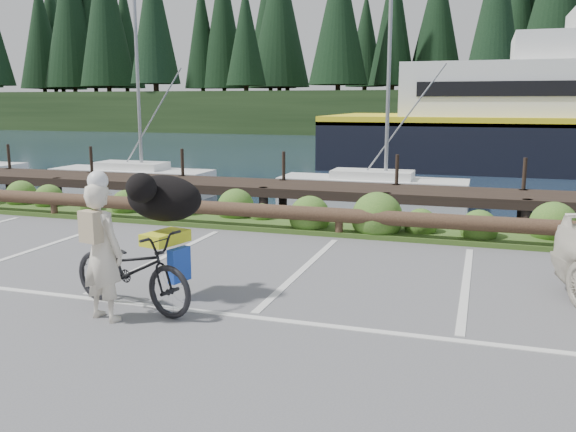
% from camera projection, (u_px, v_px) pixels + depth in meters
% --- Properties ---
extents(ground, '(72.00, 72.00, 0.00)m').
position_uv_depth(ground, '(261.00, 308.00, 8.23)').
color(ground, '#575759').
extents(harbor_backdrop, '(170.00, 160.00, 30.00)m').
position_uv_depth(harbor_backdrop, '(467.00, 122.00, 81.56)').
color(harbor_backdrop, '#18273A').
rests_on(harbor_backdrop, ground).
extents(vegetation_strip, '(34.00, 1.60, 0.10)m').
position_uv_depth(vegetation_strip, '(346.00, 228.00, 13.18)').
color(vegetation_strip, '#3D5B21').
rests_on(vegetation_strip, ground).
extents(log_rail, '(32.00, 0.30, 0.60)m').
position_uv_depth(log_rail, '(339.00, 237.00, 12.53)').
color(log_rail, '#443021').
rests_on(log_rail, ground).
extents(bicycle, '(2.18, 1.20, 1.09)m').
position_uv_depth(bicycle, '(132.00, 269.00, 8.10)').
color(bicycle, black).
rests_on(bicycle, ground).
extents(cyclist, '(0.73, 0.57, 1.76)m').
position_uv_depth(cyclist, '(102.00, 252.00, 7.64)').
color(cyclist, beige).
rests_on(cyclist, ground).
extents(dog, '(0.81, 1.23, 0.65)m').
position_uv_depth(dog, '(164.00, 198.00, 8.49)').
color(dog, black).
rests_on(dog, bicycle).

